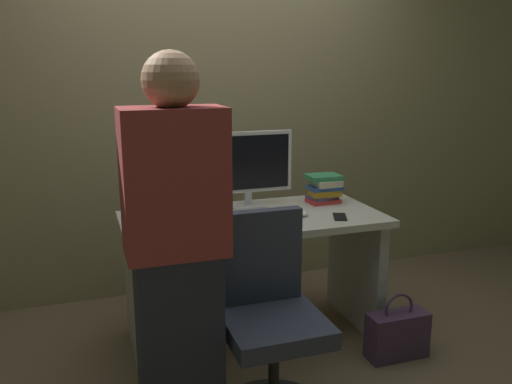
# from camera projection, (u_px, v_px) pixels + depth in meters

# --- Properties ---
(ground_plane) EXTENTS (9.00, 9.00, 0.00)m
(ground_plane) POSITION_uv_depth(u_px,v_px,m) (253.00, 337.00, 3.18)
(ground_plane) COLOR brown
(wall_back) EXTENTS (6.40, 0.10, 3.00)m
(wall_back) POSITION_uv_depth(u_px,v_px,m) (211.00, 78.00, 3.66)
(wall_back) COLOR #8C7F5B
(wall_back) RESTS_ON ground
(desk) EXTENTS (1.46, 0.71, 0.75)m
(desk) POSITION_uv_depth(u_px,v_px,m) (253.00, 255.00, 3.06)
(desk) COLOR beige
(desk) RESTS_ON ground
(office_chair) EXTENTS (0.52, 0.52, 0.94)m
(office_chair) POSITION_uv_depth(u_px,v_px,m) (270.00, 327.00, 2.41)
(office_chair) COLOR black
(office_chair) RESTS_ON ground
(person_at_desk) EXTENTS (0.40, 0.24, 1.64)m
(person_at_desk) POSITION_uv_depth(u_px,v_px,m) (177.00, 256.00, 2.12)
(person_at_desk) COLOR #262838
(person_at_desk) RESTS_ON ground
(monitor) EXTENTS (0.54, 0.14, 0.46)m
(monitor) POSITION_uv_depth(u_px,v_px,m) (248.00, 165.00, 3.12)
(monitor) COLOR silver
(monitor) RESTS_ON desk
(keyboard) EXTENTS (0.44, 0.15, 0.02)m
(keyboard) POSITION_uv_depth(u_px,v_px,m) (253.00, 218.00, 2.93)
(keyboard) COLOR white
(keyboard) RESTS_ON desk
(mouse) EXTENTS (0.06, 0.10, 0.03)m
(mouse) POSITION_uv_depth(u_px,v_px,m) (302.00, 213.00, 3.00)
(mouse) COLOR white
(mouse) RESTS_ON desk
(cup_near_keyboard) EXTENTS (0.07, 0.07, 0.09)m
(cup_near_keyboard) POSITION_uv_depth(u_px,v_px,m) (194.00, 217.00, 2.81)
(cup_near_keyboard) COLOR white
(cup_near_keyboard) RESTS_ON desk
(cup_by_monitor) EXTENTS (0.08, 0.08, 0.10)m
(cup_by_monitor) POSITION_uv_depth(u_px,v_px,m) (160.00, 211.00, 2.92)
(cup_by_monitor) COLOR silver
(cup_by_monitor) RESTS_ON desk
(book_stack) EXTENTS (0.21, 0.18, 0.17)m
(book_stack) POSITION_uv_depth(u_px,v_px,m) (324.00, 188.00, 3.28)
(book_stack) COLOR red
(book_stack) RESTS_ON desk
(cell_phone) EXTENTS (0.12, 0.16, 0.01)m
(cell_phone) POSITION_uv_depth(u_px,v_px,m) (340.00, 217.00, 2.97)
(cell_phone) COLOR black
(cell_phone) RESTS_ON desk
(handbag) EXTENTS (0.34, 0.14, 0.38)m
(handbag) POSITION_uv_depth(u_px,v_px,m) (397.00, 334.00, 2.93)
(handbag) COLOR #4C3356
(handbag) RESTS_ON ground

